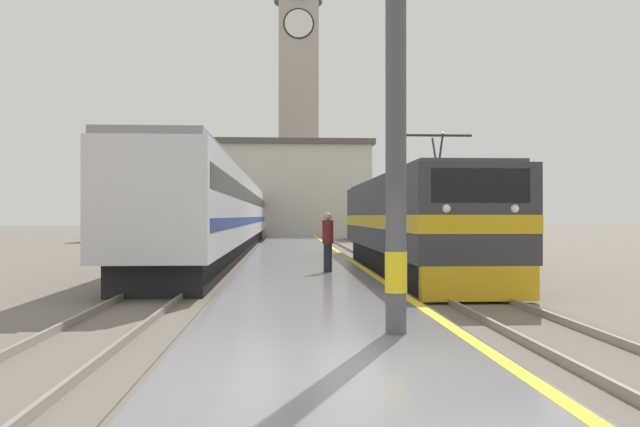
# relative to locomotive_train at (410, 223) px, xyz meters

# --- Properties ---
(ground_plane) EXTENTS (200.00, 200.00, 0.00)m
(ground_plane) POSITION_rel_locomotive_train_xyz_m (-3.85, 14.85, -1.79)
(ground_plane) COLOR #70665B
(platform) EXTENTS (4.17, 140.00, 0.34)m
(platform) POSITION_rel_locomotive_train_xyz_m (-3.85, 9.85, -1.62)
(platform) COLOR slate
(platform) RESTS_ON ground
(rail_track_near) EXTENTS (2.83, 140.00, 0.16)m
(rail_track_near) POSITION_rel_locomotive_train_xyz_m (0.00, 9.85, -1.76)
(rail_track_near) COLOR #70665B
(rail_track_near) RESTS_ON ground
(rail_track_far) EXTENTS (2.84, 140.00, 0.16)m
(rail_track_far) POSITION_rel_locomotive_train_xyz_m (-7.72, 9.85, -1.76)
(rail_track_far) COLOR #70665B
(rail_track_far) RESTS_ON ground
(locomotive_train) EXTENTS (2.92, 16.27, 4.45)m
(locomotive_train) POSITION_rel_locomotive_train_xyz_m (0.00, 0.00, 0.00)
(locomotive_train) COLOR black
(locomotive_train) RESTS_ON ground
(passenger_train) EXTENTS (2.92, 42.12, 4.16)m
(passenger_train) POSITION_rel_locomotive_train_xyz_m (-7.72, 13.57, 0.44)
(passenger_train) COLOR black
(passenger_train) RESTS_ON ground
(catenary_mast) EXTENTS (3.18, 0.33, 7.03)m
(catenary_mast) POSITION_rel_locomotive_train_xyz_m (-2.76, -13.04, 2.02)
(catenary_mast) COLOR #4C4C51
(catenary_mast) RESTS_ON platform
(person_on_platform) EXTENTS (0.34, 0.34, 1.83)m
(person_on_platform) POSITION_rel_locomotive_train_xyz_m (-3.16, -2.92, -0.48)
(person_on_platform) COLOR #23232D
(person_on_platform) RESTS_ON platform
(clock_tower) EXTENTS (5.17, 5.17, 28.53)m
(clock_tower) POSITION_rel_locomotive_train_xyz_m (-3.05, 44.15, 13.35)
(clock_tower) COLOR #ADA393
(clock_tower) RESTS_ON ground
(station_building) EXTENTS (21.30, 7.03, 8.90)m
(station_building) POSITION_rel_locomotive_train_xyz_m (-7.13, 35.69, 2.69)
(station_building) COLOR beige
(station_building) RESTS_ON ground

